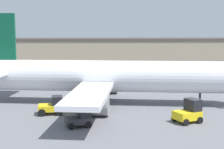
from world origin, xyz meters
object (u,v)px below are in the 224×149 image
object	(u,v)px
belt_loader_truck	(80,118)
pushback_tug	(53,106)
baggage_tug	(189,112)
airplane	(105,77)

from	to	relation	value
belt_loader_truck	pushback_tug	world-z (taller)	pushback_tug
baggage_tug	pushback_tug	size ratio (longest dim) A/B	1.07
baggage_tug	pushback_tug	bearing A→B (deg)	140.30
baggage_tug	pushback_tug	distance (m)	14.92
airplane	baggage_tug	size ratio (longest dim) A/B	12.39
baggage_tug	belt_loader_truck	world-z (taller)	baggage_tug
baggage_tug	belt_loader_truck	xyz separation A→B (m)	(-11.04, -1.28, -0.18)
pushback_tug	belt_loader_truck	bearing A→B (deg)	-63.85
airplane	baggage_tug	xyz separation A→B (m)	(8.52, -9.36, -2.36)
baggage_tug	airplane	bearing A→B (deg)	107.52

